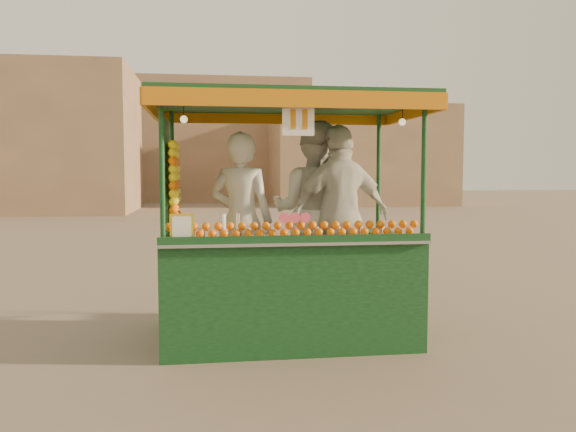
{
  "coord_description": "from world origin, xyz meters",
  "views": [
    {
      "loc": [
        -0.82,
        -5.46,
        1.67
      ],
      "look_at": [
        -0.02,
        0.31,
        1.22
      ],
      "focal_mm": 35.58,
      "sensor_mm": 36.0,
      "label": 1
    }
  ],
  "objects": [
    {
      "name": "ground",
      "position": [
        0.0,
        0.0,
        0.0
      ],
      "size": [
        90.0,
        90.0,
        0.0
      ],
      "primitive_type": "plane",
      "color": "#6B5E4D",
      "rests_on": "ground"
    },
    {
      "name": "vendor_middle",
      "position": [
        0.3,
        0.57,
        1.25
      ],
      "size": [
        1.16,
        1.05,
        1.94
      ],
      "rotation": [
        0.0,
        0.0,
        2.73
      ],
      "color": "beige",
      "rests_on": "ground"
    },
    {
      "name": "building_left",
      "position": [
        -9.0,
        20.0,
        3.0
      ],
      "size": [
        10.0,
        6.0,
        6.0
      ],
      "primitive_type": "cube",
      "color": "#A1775B",
      "rests_on": "ground"
    },
    {
      "name": "vendor_left",
      "position": [
        -0.5,
        0.32,
        1.18
      ],
      "size": [
        0.77,
        0.64,
        1.79
      ],
      "rotation": [
        0.0,
        0.0,
        2.76
      ],
      "color": "silver",
      "rests_on": "ground"
    },
    {
      "name": "building_right",
      "position": [
        7.0,
        24.0,
        2.5
      ],
      "size": [
        9.0,
        6.0,
        5.0
      ],
      "primitive_type": "cube",
      "color": "#A1775B",
      "rests_on": "ground"
    },
    {
      "name": "juice_cart",
      "position": [
        -0.12,
        0.09,
        0.78
      ],
      "size": [
        2.65,
        1.72,
        2.41
      ],
      "color": "black",
      "rests_on": "ground"
    },
    {
      "name": "vendor_right",
      "position": [
        0.53,
        0.28,
        1.22
      ],
      "size": [
        1.18,
        0.71,
        1.88
      ],
      "rotation": [
        0.0,
        0.0,
        3.39
      ],
      "color": "beige",
      "rests_on": "ground"
    },
    {
      "name": "building_center",
      "position": [
        -2.0,
        30.0,
        3.5
      ],
      "size": [
        14.0,
        7.0,
        7.0
      ],
      "primitive_type": "cube",
      "color": "#A1775B",
      "rests_on": "ground"
    }
  ]
}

